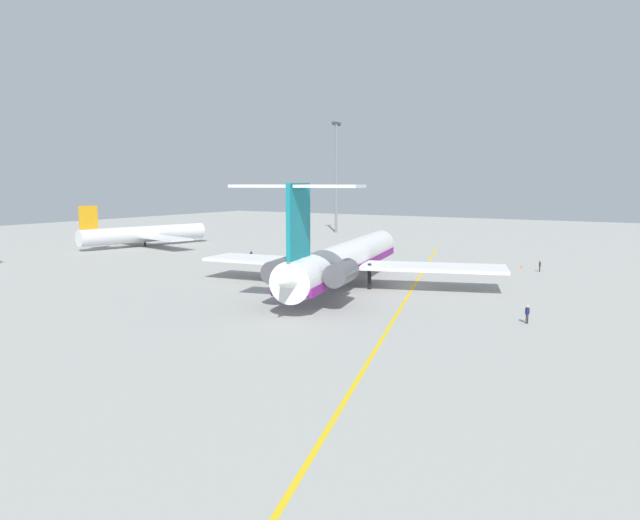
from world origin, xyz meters
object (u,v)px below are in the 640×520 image
at_px(ground_crew_near_nose, 540,265).
at_px(ground_crew_portside, 527,312).
at_px(airliner_mid_left, 148,234).
at_px(ground_crew_near_tail, 251,255).
at_px(light_mast, 336,173).
at_px(main_jetliner, 344,259).
at_px(safety_cone_nose, 521,266).

bearing_deg(ground_crew_near_nose, ground_crew_portside, 112.48).
bearing_deg(airliner_mid_left, ground_crew_near_tail, -90.56).
xyz_separation_m(airliner_mid_left, light_mast, (50.72, -16.77, 13.23)).
distance_m(main_jetliner, ground_crew_portside, 25.94).
bearing_deg(airliner_mid_left, ground_crew_near_nose, -73.33).
distance_m(airliner_mid_left, safety_cone_nose, 75.59).
bearing_deg(main_jetliner, ground_crew_near_tail, 48.71).
distance_m(main_jetliner, ground_crew_near_nose, 33.19).
bearing_deg(ground_crew_near_tail, main_jetliner, 30.37).
distance_m(main_jetliner, ground_crew_near_tail, 29.56).
distance_m(main_jetliner, safety_cone_nose, 33.80).
bearing_deg(ground_crew_portside, ground_crew_near_nose, 147.91).
bearing_deg(light_mast, safety_cone_nose, -126.41).
bearing_deg(light_mast, ground_crew_near_tail, -163.85).
bearing_deg(ground_crew_near_tail, airliner_mid_left, -134.61).
bearing_deg(airliner_mid_left, light_mast, -5.34).
height_order(ground_crew_near_tail, light_mast, light_mast).
height_order(airliner_mid_left, ground_crew_near_nose, airliner_mid_left).
relative_size(airliner_mid_left, ground_crew_near_nose, 17.89).
height_order(main_jetliner, safety_cone_nose, main_jetliner).
xyz_separation_m(ground_crew_near_tail, ground_crew_portside, (-22.11, -50.41, 0.02)).
bearing_deg(light_mast, airliner_mid_left, 161.70).
distance_m(safety_cone_nose, light_mast, 74.20).
distance_m(airliner_mid_left, ground_crew_near_nose, 78.58).
bearing_deg(ground_crew_portside, main_jetliner, -149.58).
bearing_deg(light_mast, ground_crew_near_nose, -126.52).
relative_size(main_jetliner, light_mast, 1.55).
xyz_separation_m(airliner_mid_left, ground_crew_near_tail, (-8.13, -33.81, -1.48)).
relative_size(airliner_mid_left, ground_crew_near_tail, 16.54).
height_order(ground_crew_portside, light_mast, light_mast).
height_order(main_jetliner, airliner_mid_left, main_jetliner).
bearing_deg(safety_cone_nose, airliner_mid_left, 95.82).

